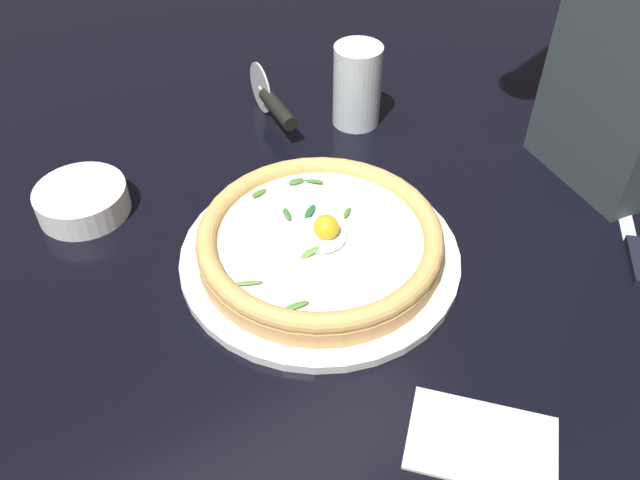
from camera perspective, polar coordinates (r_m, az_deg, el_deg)
ground_plane at (r=0.84m, az=-1.49°, el=-0.67°), size 2.40×2.40×0.03m
pizza_plate at (r=0.80m, az=-0.00°, el=-1.36°), size 0.34×0.34×0.01m
pizza at (r=0.78m, az=0.00°, el=0.04°), size 0.29×0.29×0.06m
side_bowl at (r=0.91m, az=-20.10°, el=3.28°), size 0.12×0.12×0.04m
pizza_cutter at (r=1.01m, az=-4.19°, el=11.96°), size 0.16×0.03×0.08m
table_knife at (r=0.91m, az=25.66°, el=-0.18°), size 0.17×0.16×0.01m
drinking_glass at (r=1.01m, az=3.25°, el=12.92°), size 0.07×0.07×0.13m
folded_napkin at (r=0.66m, az=13.98°, el=-16.80°), size 0.16×0.16×0.01m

